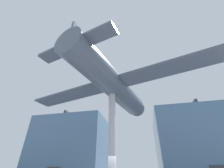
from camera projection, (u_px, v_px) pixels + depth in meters
name	position (u px, v px, depth m)	size (l,w,h in m)	color
glass_pavilion_left	(75.00, 151.00, 26.30)	(11.50, 12.13, 10.43)	slate
glass_pavilion_right	(197.00, 148.00, 22.68)	(11.50, 12.13, 10.43)	slate
support_pylon_central	(112.00, 138.00, 11.43)	(0.56, 0.56, 7.52)	#B7B7BC
suspended_airplane	(113.00, 85.00, 14.13)	(18.72, 13.61, 3.12)	#4C5666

